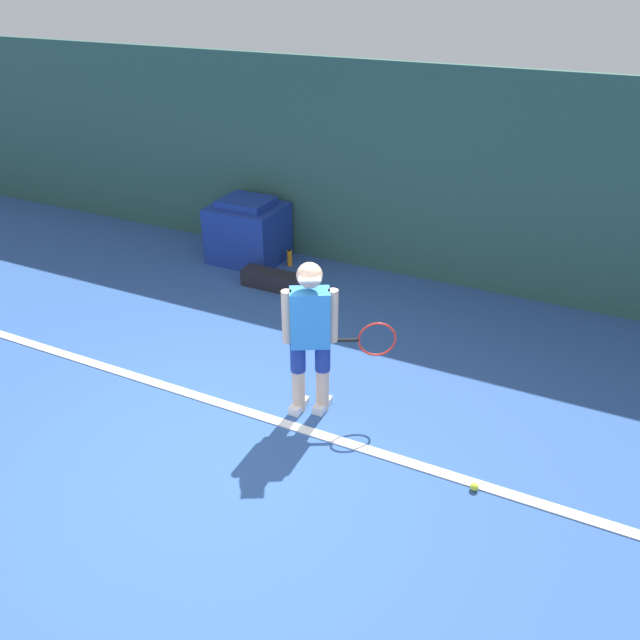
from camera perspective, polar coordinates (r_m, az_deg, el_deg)
name	(u,v)px	position (r m, az deg, el deg)	size (l,w,h in m)	color
ground_plane	(212,468)	(5.35, -9.83, -13.23)	(24.00, 24.00, 0.00)	#2D5193
back_wall	(395,174)	(8.05, 6.89, 13.09)	(24.00, 0.10, 2.64)	#2D564C
court_baseline	(259,416)	(5.81, -5.60, -8.69)	(21.60, 0.10, 0.01)	white
tennis_player	(312,334)	(5.41, -0.73, -1.27)	(0.89, 0.55, 1.49)	beige
tennis_ball	(474,487)	(5.22, 13.94, -14.57)	(0.07, 0.07, 0.07)	#D1E533
covered_chair	(248,231)	(8.69, -6.60, 8.05)	(0.95, 0.81, 0.88)	navy
equipment_bag	(273,280)	(7.97, -4.28, 3.65)	(0.83, 0.25, 0.22)	black
water_bottle	(290,258)	(8.57, -2.80, 5.69)	(0.07, 0.07, 0.24)	orange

